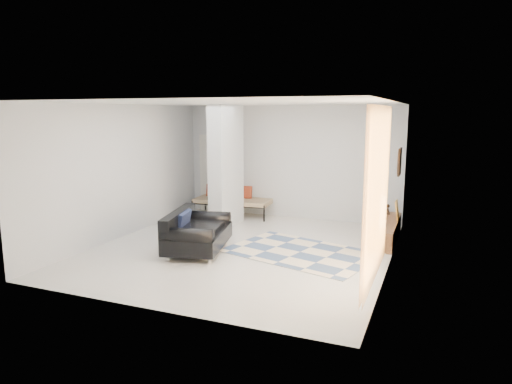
% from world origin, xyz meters
% --- Properties ---
extents(floor, '(6.00, 6.00, 0.00)m').
position_xyz_m(floor, '(0.00, 0.00, 0.00)').
color(floor, beige).
rests_on(floor, ground).
extents(ceiling, '(6.00, 6.00, 0.00)m').
position_xyz_m(ceiling, '(0.00, 0.00, 2.80)').
color(ceiling, white).
rests_on(ceiling, wall_back).
extents(wall_back, '(6.00, 0.00, 6.00)m').
position_xyz_m(wall_back, '(0.00, 3.00, 1.40)').
color(wall_back, silver).
rests_on(wall_back, ground).
extents(wall_front, '(6.00, 0.00, 6.00)m').
position_xyz_m(wall_front, '(0.00, -3.00, 1.40)').
color(wall_front, silver).
rests_on(wall_front, ground).
extents(wall_left, '(0.00, 6.00, 6.00)m').
position_xyz_m(wall_left, '(-2.75, 0.00, 1.40)').
color(wall_left, silver).
rests_on(wall_left, ground).
extents(wall_right, '(0.00, 6.00, 6.00)m').
position_xyz_m(wall_right, '(2.75, 0.00, 1.40)').
color(wall_right, silver).
rests_on(wall_right, ground).
extents(partition_column, '(0.35, 1.20, 2.80)m').
position_xyz_m(partition_column, '(-1.10, 1.60, 1.40)').
color(partition_column, silver).
rests_on(partition_column, floor).
extents(hallway_door, '(0.85, 0.06, 2.04)m').
position_xyz_m(hallway_door, '(-2.10, 2.96, 1.02)').
color(hallway_door, silver).
rests_on(hallway_door, floor).
extents(curtain, '(0.00, 2.55, 2.55)m').
position_xyz_m(curtain, '(2.67, -1.15, 1.45)').
color(curtain, '#FFA843').
rests_on(curtain, wall_right).
extents(wall_art, '(0.04, 0.45, 0.55)m').
position_xyz_m(wall_art, '(2.72, 1.69, 1.65)').
color(wall_art, '#311B0D').
rests_on(wall_art, wall_right).
extents(media_console, '(0.45, 1.99, 0.80)m').
position_xyz_m(media_console, '(2.52, 1.69, 0.20)').
color(media_console, brown).
rests_on(media_console, floor).
extents(loveseat, '(1.33, 1.85, 0.76)m').
position_xyz_m(loveseat, '(-0.81, -0.41, 0.35)').
color(loveseat, silver).
rests_on(loveseat, floor).
extents(daybed, '(2.01, 0.96, 0.77)m').
position_xyz_m(daybed, '(-1.43, 2.62, 0.41)').
color(daybed, black).
rests_on(daybed, floor).
extents(area_rug, '(3.07, 2.44, 0.01)m').
position_xyz_m(area_rug, '(1.11, 0.20, 0.01)').
color(area_rug, beige).
rests_on(area_rug, floor).
extents(cylinder_lamp, '(0.11, 0.11, 0.62)m').
position_xyz_m(cylinder_lamp, '(2.50, 1.15, 0.71)').
color(cylinder_lamp, white).
rests_on(cylinder_lamp, media_console).
extents(bronze_figurine, '(0.12, 0.12, 0.22)m').
position_xyz_m(bronze_figurine, '(2.47, 2.40, 0.51)').
color(bronze_figurine, '#342217').
rests_on(bronze_figurine, media_console).
extents(vase, '(0.19, 0.19, 0.17)m').
position_xyz_m(vase, '(2.47, 1.43, 0.49)').
color(vase, white).
rests_on(vase, media_console).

